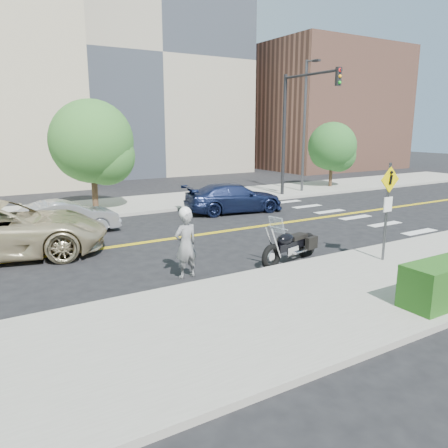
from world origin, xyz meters
TOP-DOWN VIEW (x-y plane):
  - ground_plane at (0.00, 0.00)m, footprint 120.00×120.00m
  - sidewalk_near at (0.00, -7.50)m, footprint 60.00×5.00m
  - sidewalk_far at (0.00, 7.50)m, footprint 60.00×5.00m
  - building_mid at (8.00, 26.00)m, footprint 18.00×14.00m
  - building_right at (26.00, 20.00)m, footprint 14.00×12.00m
  - lamp_post at (12.00, 6.50)m, footprint 0.16×0.16m
  - traffic_light at (10.00, 5.08)m, footprint 0.28×4.50m
  - pedestrian_sign at (4.20, -6.31)m, footprint 0.78×0.08m
  - motorcyclist at (-1.57, -4.24)m, footprint 0.75×0.54m
  - motorcycle at (1.91, -4.60)m, footprint 2.68×1.36m
  - suv at (-5.86, 0.66)m, footprint 7.19×4.47m
  - parked_car_silver at (-3.42, 2.80)m, footprint 4.15×1.55m
  - parked_car_blue at (4.77, 3.28)m, footprint 5.23×2.74m
  - tree_far_a at (-1.16, 6.82)m, footprint 4.03×4.03m
  - tree_far_b at (15.14, 7.16)m, footprint 3.26×3.26m

SIDE VIEW (x-z plane):
  - ground_plane at x=0.00m, z-range 0.00..0.00m
  - sidewalk_near at x=0.00m, z-range 0.00..0.15m
  - sidewalk_far at x=0.00m, z-range 0.00..0.15m
  - parked_car_silver at x=-3.42m, z-range 0.00..1.35m
  - parked_car_blue at x=4.77m, z-range 0.00..1.45m
  - motorcycle at x=1.91m, z-range 0.00..1.56m
  - suv at x=-5.86m, z-range 0.00..1.86m
  - motorcyclist at x=-1.57m, z-range 0.00..2.04m
  - pedestrian_sign at x=4.20m, z-range 0.46..3.46m
  - tree_far_b at x=15.14m, z-range 0.62..5.13m
  - tree_far_a at x=-1.16m, z-range 0.73..6.24m
  - lamp_post at x=12.00m, z-range 0.15..8.15m
  - traffic_light at x=10.00m, z-range 1.17..8.17m
  - building_right at x=26.00m, z-range 0.00..12.00m
  - building_mid at x=8.00m, z-range 0.00..20.00m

